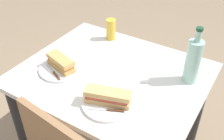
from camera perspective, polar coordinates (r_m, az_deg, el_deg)
The scene contains 10 objects.
dining_table at distance 1.57m, azimuth -0.00°, elevation -4.38°, with size 0.99×0.83×0.76m.
plate_near at distance 1.53m, azimuth -10.55°, elevation 0.28°, with size 0.25×0.25×0.01m, color white.
baguette_sandwich_near at distance 1.51m, azimuth -10.72°, elevation 1.55°, with size 0.19×0.12×0.07m.
knife_near at distance 1.50m, azimuth -12.18°, elevation -0.46°, with size 0.17×0.09×0.01m.
plate_far at distance 1.29m, azimuth -0.87°, elevation -6.98°, with size 0.25×0.25×0.01m, color white.
baguette_sandwich_far at distance 1.27m, azimuth -0.89°, elevation -5.61°, with size 0.23×0.13×0.07m.
knife_far at distance 1.25m, azimuth -1.03°, elevation -8.38°, with size 0.17×0.08×0.01m.
water_bottle at distance 1.42m, azimuth 16.68°, elevation 1.91°, with size 0.08×0.08×0.31m.
beer_glass at distance 1.77m, azimuth -0.25°, elevation 8.55°, with size 0.06×0.06×0.14m, color gold.
paper_napkin at distance 1.49m, azimuth 5.41°, elevation -0.82°, with size 0.14×0.14×0.00m, color white.
Camera 1 is at (-0.63, 1.01, 1.66)m, focal length 43.45 mm.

